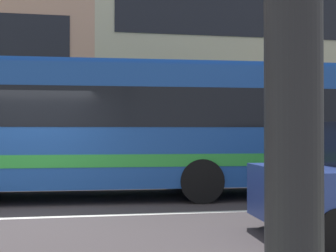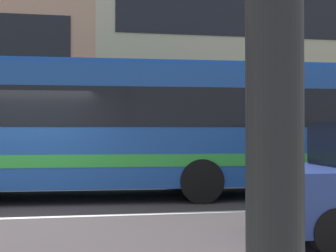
% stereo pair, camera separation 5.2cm
% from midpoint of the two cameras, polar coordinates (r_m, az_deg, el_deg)
% --- Properties ---
extents(ground_plane, '(160.00, 160.00, 0.00)m').
position_cam_midpoint_polar(ground_plane, '(8.46, -19.15, -11.74)').
color(ground_plane, '#3F383A').
extents(lane_centre_line, '(60.00, 0.16, 0.01)m').
position_cam_midpoint_polar(lane_centre_line, '(8.46, -19.15, -11.71)').
color(lane_centre_line, silver).
rests_on(lane_centre_line, ground_plane).
extents(hedge_row_far, '(22.47, 1.10, 0.80)m').
position_cam_midpoint_polar(hedge_row_far, '(14.17, -3.05, -5.67)').
color(hedge_row_far, '#2E5C1A').
rests_on(hedge_row_far, ground_plane).
extents(apartment_block_right, '(20.01, 11.66, 11.90)m').
position_cam_midpoint_polar(apartment_block_right, '(25.47, 13.91, 9.07)').
color(apartment_block_right, '#BBB898').
rests_on(apartment_block_right, ground_plane).
extents(transit_bus, '(11.70, 3.06, 3.26)m').
position_cam_midpoint_polar(transit_bus, '(10.57, -0.39, 0.22)').
color(transit_bus, '#1D4A99').
rests_on(transit_bus, ground_plane).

